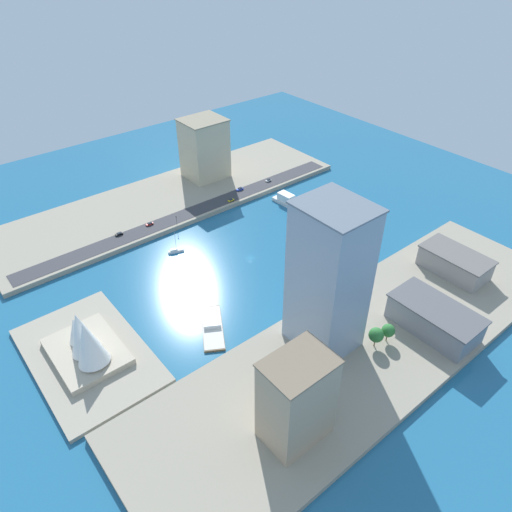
{
  "coord_description": "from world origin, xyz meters",
  "views": [
    {
      "loc": [
        -172.11,
        135.61,
        160.85
      ],
      "look_at": [
        -5.24,
        -0.03,
        4.4
      ],
      "focal_mm": 33.36,
      "sensor_mm": 36.0,
      "label": 1
    }
  ],
  "objects": [
    {
      "name": "pickup_red",
      "position": [
        63.32,
        29.29,
        3.85
      ],
      "size": [
        1.91,
        4.75,
        1.57
      ],
      "color": "black",
      "rests_on": "road_strip"
    },
    {
      "name": "quay_east",
      "position": [
        86.62,
        0.0,
        1.47
      ],
      "size": [
        70.0,
        240.0,
        2.94
      ],
      "primitive_type": "cube",
      "color": "#9E937F",
      "rests_on": "ground_plane"
    },
    {
      "name": "barge_flat_brown",
      "position": [
        -31.48,
        48.37,
        1.18
      ],
      "size": [
        30.69,
        23.51,
        3.14
      ],
      "color": "brown",
      "rests_on": "ground_plane"
    },
    {
      "name": "office_block_beige",
      "position": [
        97.81,
        -36.49,
        24.17
      ],
      "size": [
        25.93,
        29.11,
        42.39
      ],
      "color": "#C6B793",
      "rests_on": "quay_east"
    },
    {
      "name": "opera_landmark",
      "position": [
        -14.64,
        102.31,
        11.34
      ],
      "size": [
        37.34,
        28.32,
        23.77
      ],
      "color": "#BCAD93",
      "rests_on": "peninsula_point"
    },
    {
      "name": "warehouse_low_gray",
      "position": [
        -100.07,
        -28.5,
        9.61
      ],
      "size": [
        40.95,
        21.15,
        13.29
      ],
      "color": "gray",
      "rests_on": "quay_west"
    },
    {
      "name": "road_strip",
      "position": [
        60.09,
        0.0,
        3.01
      ],
      "size": [
        12.49,
        228.0,
        0.15
      ],
      "primitive_type": "cube",
      "color": "#38383D",
      "rests_on": "quay_east"
    },
    {
      "name": "ferry_yellow_fast",
      "position": [
        -35.45,
        -14.08,
        2.4
      ],
      "size": [
        25.82,
        21.68,
        6.74
      ],
      "color": "yellow",
      "rests_on": "ground_plane"
    },
    {
      "name": "peninsula_point",
      "position": [
        -12.8,
        102.31,
        1.0
      ],
      "size": [
        73.64,
        45.86,
        2.0
      ],
      "primitive_type": "cube",
      "color": "#A89E89",
      "rests_on": "ground_plane"
    },
    {
      "name": "quay_west",
      "position": [
        -86.62,
        0.0,
        1.47
      ],
      "size": [
        70.0,
        240.0,
        2.94
      ],
      "primitive_type": "cube",
      "color": "#9E937F",
      "rests_on": "ground_plane"
    },
    {
      "name": "ground_plane",
      "position": [
        0.0,
        0.0,
        0.0
      ],
      "size": [
        440.0,
        440.0,
        0.0
      ],
      "primitive_type": "plane",
      "color": "#23668E"
    },
    {
      "name": "suv_black",
      "position": [
        64.78,
        49.09,
        3.83
      ],
      "size": [
        2.17,
        4.59,
        1.49
      ],
      "color": "black",
      "rests_on": "road_strip"
    },
    {
      "name": "apartment_midrise_tan",
      "position": [
        -99.65,
        58.37,
        22.2
      ],
      "size": [
        18.17,
        24.7,
        38.47
      ],
      "color": "tan",
      "rests_on": "quay_west"
    },
    {
      "name": "patrol_launch_navy",
      "position": [
        7.4,
        -79.56,
        1.49
      ],
      "size": [
        14.92,
        7.2,
        4.02
      ],
      "color": "#1E284C",
      "rests_on": "ground_plane"
    },
    {
      "name": "ferry_white_commuter",
      "position": [
        32.73,
        -57.81,
        2.88
      ],
      "size": [
        24.4,
        9.08,
        7.44
      ],
      "color": "silver",
      "rests_on": "ground_plane"
    },
    {
      "name": "sailboat_small_white",
      "position": [
        31.93,
        29.85,
        1.0
      ],
      "size": [
        5.24,
        9.89,
        13.02
      ],
      "color": "white",
      "rests_on": "ground_plane"
    },
    {
      "name": "catamaran_blue",
      "position": [
        1.53,
        -40.96,
        1.57
      ],
      "size": [
        17.44,
        20.52,
        4.13
      ],
      "color": "blue",
      "rests_on": "ground_plane"
    },
    {
      "name": "tower_tall_glass",
      "position": [
        -72.48,
        16.09,
        37.9
      ],
      "size": [
        28.84,
        24.94,
        69.85
      ],
      "color": "#8C9EB2",
      "rests_on": "quay_west"
    },
    {
      "name": "park_tree_cluster",
      "position": [
        -90.82,
        -1.98,
        9.61
      ],
      "size": [
        7.69,
        13.29,
        10.33
      ],
      "color": "brown",
      "rests_on": "quay_west"
    },
    {
      "name": "van_white",
      "position": [
        61.7,
        -66.01,
        3.84
      ],
      "size": [
        2.14,
        4.32,
        1.56
      ],
      "color": "black",
      "rests_on": "road_strip"
    },
    {
      "name": "hatchback_blue",
      "position": [
        64.06,
        -41.88,
        3.93
      ],
      "size": [
        2.2,
        5.23,
        1.73
      ],
      "color": "black",
      "rests_on": "road_strip"
    },
    {
      "name": "taxi_yellow_cab",
      "position": [
        55.53,
        -27.76,
        3.83
      ],
      "size": [
        2.14,
        4.27,
        1.52
      ],
      "color": "black",
      "rests_on": "road_strip"
    },
    {
      "name": "traffic_light_waterfront",
      "position": [
        52.45,
        16.28,
        7.28
      ],
      "size": [
        0.36,
        0.36,
        6.5
      ],
      "color": "black",
      "rests_on": "quay_east"
    },
    {
      "name": "carpark_squat_concrete",
      "position": [
        -81.61,
        -74.74,
        8.96
      ],
      "size": [
        35.82,
        19.25,
        11.98
      ],
      "color": "gray",
      "rests_on": "quay_west"
    }
  ]
}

